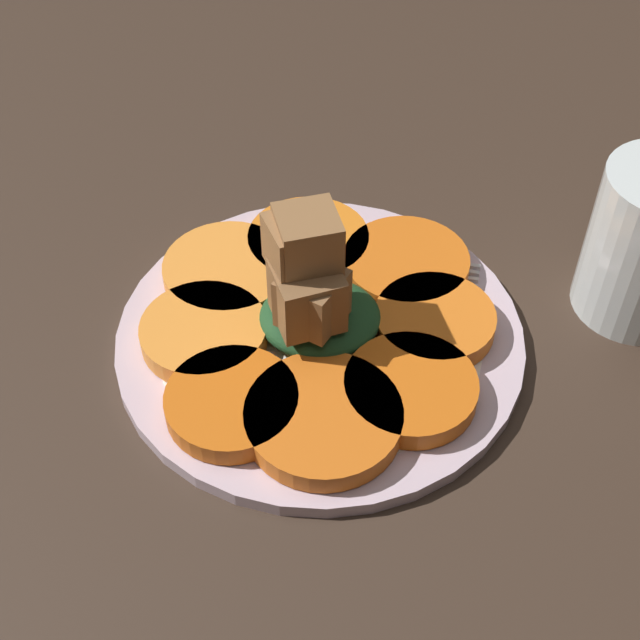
{
  "coord_description": "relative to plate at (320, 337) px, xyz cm",
  "views": [
    {
      "loc": [
        1.04,
        39.21,
        45.66
      ],
      "look_at": [
        0.0,
        0.0,
        4.1
      ],
      "focal_mm": 50.0,
      "sensor_mm": 36.0,
      "label": 1
    }
  ],
  "objects": [
    {
      "name": "plate",
      "position": [
        0.0,
        0.0,
        0.0
      ],
      "size": [
        26.54,
        26.54,
        1.05
      ],
      "color": "silver",
      "rests_on": "table_slab"
    },
    {
      "name": "carrot_slice_4",
      "position": [
        0.61,
        -7.84,
        1.28
      ],
      "size": [
        8.53,
        8.53,
        1.4
      ],
      "primitive_type": "cylinder",
      "color": "orange",
      "rests_on": "plate"
    },
    {
      "name": "carrot_slice_0",
      "position": [
        0.45,
        7.65,
        1.28
      ],
      "size": [
        9.38,
        9.38,
        1.4
      ],
      "primitive_type": "cylinder",
      "color": "orange",
      "rests_on": "plate"
    },
    {
      "name": "fork",
      "position": [
        -1.98,
        -6.69,
        0.78
      ],
      "size": [
        19.45,
        6.37,
        0.4
      ],
      "rotation": [
        0.0,
        0.0,
        -0.24
      ],
      "color": "silver",
      "rests_on": "plate"
    },
    {
      "name": "carrot_slice_2",
      "position": [
        -7.43,
        -0.38,
        1.28
      ],
      "size": [
        7.82,
        7.82,
        1.4
      ],
      "primitive_type": "cylinder",
      "color": "orange",
      "rests_on": "plate"
    },
    {
      "name": "carrot_slice_3",
      "position": [
        -6.06,
        -5.41,
        1.28
      ],
      "size": [
        8.67,
        8.67,
        1.4
      ],
      "primitive_type": "cylinder",
      "color": "orange",
      "rests_on": "plate"
    },
    {
      "name": "carrot_slice_6",
      "position": [
        7.44,
        0.63,
        1.28
      ],
      "size": [
        8.15,
        8.15,
        1.4
      ],
      "primitive_type": "cylinder",
      "color": "orange",
      "rests_on": "plate"
    },
    {
      "name": "carrot_slice_5",
      "position": [
        6.16,
        -5.06,
        1.28
      ],
      "size": [
        8.84,
        8.84,
        1.4
      ],
      "primitive_type": "cylinder",
      "color": "orange",
      "rests_on": "plate"
    },
    {
      "name": "carrot_slice_7",
      "position": [
        5.42,
        6.34,
        1.28
      ],
      "size": [
        8.01,
        8.01,
        1.4
      ],
      "primitive_type": "cylinder",
      "color": "#D45F13",
      "rests_on": "plate"
    },
    {
      "name": "carrot_slice_1",
      "position": [
        -5.33,
        5.55,
        1.28
      ],
      "size": [
        8.12,
        8.12,
        1.4
      ],
      "primitive_type": "cylinder",
      "color": "#D66114",
      "rests_on": "plate"
    },
    {
      "name": "center_pile",
      "position": [
        0.48,
        0.36,
        4.49
      ],
      "size": [
        7.83,
        7.19,
        9.64
      ],
      "color": "#1E4723",
      "rests_on": "plate"
    },
    {
      "name": "table_slab",
      "position": [
        0.0,
        0.0,
        -1.52
      ],
      "size": [
        120.0,
        120.0,
        2.0
      ],
      "primitive_type": "cube",
      "color": "#38281E",
      "rests_on": "ground"
    }
  ]
}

